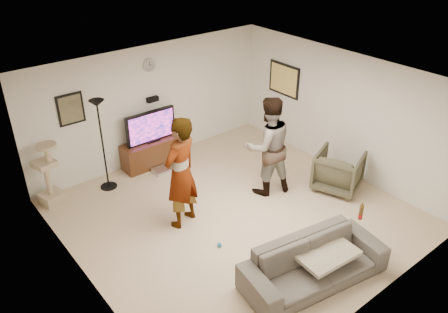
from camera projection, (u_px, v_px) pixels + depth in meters
floor at (236, 214)px, 8.16m from camera, size 5.50×5.50×0.02m
ceiling at (238, 82)px, 6.93m from camera, size 5.50×5.50×0.02m
wall_back at (152, 104)px, 9.41m from camera, size 5.50×0.04×2.50m
wall_front at (377, 235)px, 5.67m from camera, size 5.50×0.04×2.50m
wall_left at (80, 215)px, 6.04m from camera, size 0.04×5.50×2.50m
wall_right at (341, 112)px, 9.05m from camera, size 0.04×5.50×2.50m
wall_clock at (149, 65)px, 8.98m from camera, size 0.26×0.04×0.26m
wall_speaker at (153, 99)px, 9.31m from camera, size 0.25×0.10×0.10m
picture_back at (71, 109)px, 8.30m from camera, size 0.42×0.03×0.52m
picture_right at (284, 80)px, 10.00m from camera, size 0.03×0.78×0.62m
tv_stand at (153, 152)px, 9.61m from camera, size 1.34×0.45×0.56m
console_box at (163, 170)px, 9.45m from camera, size 0.40×0.30×0.07m
tv at (151, 126)px, 9.31m from camera, size 1.11×0.08×0.66m
tv_screen at (152, 127)px, 9.28m from camera, size 1.03×0.01×0.58m
floor_lamp at (103, 146)px, 8.49m from camera, size 0.32×0.32×1.84m
cat_tree at (47, 174)px, 8.19m from camera, size 0.47×0.47×1.22m
person_left at (181, 173)px, 7.47m from camera, size 0.84×0.68×2.00m
person_right at (268, 146)px, 8.37m from camera, size 1.12×0.98×1.94m
sofa at (314, 263)px, 6.58m from camera, size 2.31×1.21×0.64m
throw_blanket at (324, 251)px, 6.63m from camera, size 0.95×0.77×0.06m
beer_bottle at (361, 212)px, 6.91m from camera, size 0.06×0.06×0.25m
armchair at (338, 171)px, 8.72m from camera, size 1.10×1.09×0.78m
toy_ball at (219, 245)px, 7.36m from camera, size 0.08×0.08×0.08m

